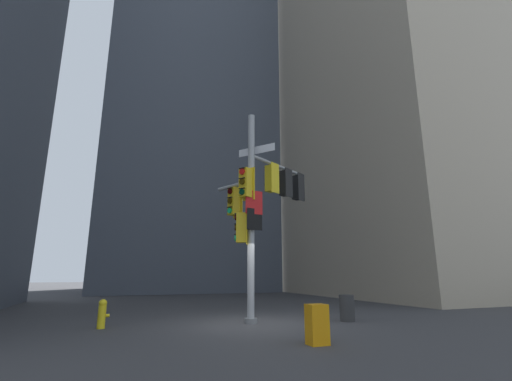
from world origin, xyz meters
TOP-DOWN VIEW (x-y plane):
  - ground at (0.00, 0.00)m, footprint 120.00×120.00m
  - building_mid_block at (1.33, 23.99)m, footprint 15.09×15.09m
  - signal_pole_assembly at (0.52, 0.45)m, footprint 3.67×2.17m
  - fire_hydrant at (-4.40, 0.51)m, footprint 0.33×0.23m
  - newspaper_box at (0.20, -3.77)m, footprint 0.45×0.36m
  - trash_bin at (3.14, -0.73)m, footprint 0.49×0.49m

SIDE VIEW (x-z plane):
  - ground at x=0.00m, z-range 0.00..0.00m
  - trash_bin at x=3.14m, z-range 0.00..0.84m
  - fire_hydrant at x=-4.40m, z-range 0.02..0.83m
  - newspaper_box at x=0.20m, z-range 0.00..0.87m
  - signal_pole_assembly at x=0.52m, z-range 0.59..7.72m
  - building_mid_block at x=1.33m, z-range 0.00..45.72m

